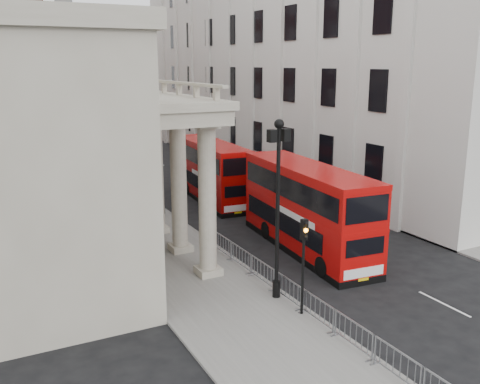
{
  "coord_description": "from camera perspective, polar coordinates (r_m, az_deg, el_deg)",
  "views": [
    {
      "loc": [
        -12.75,
        -15.85,
        10.79
      ],
      "look_at": [
        1.48,
        11.75,
        3.28
      ],
      "focal_mm": 40.0,
      "sensor_mm": 36.0,
      "label": 1
    }
  ],
  "objects": [
    {
      "name": "crowd_barriers",
      "position": [
        24.14,
        6.63,
        -11.29
      ],
      "size": [
        0.5,
        18.75,
        1.1
      ],
      "color": "gray",
      "rests_on": "sidewalk_west"
    },
    {
      "name": "kerb",
      "position": [
        48.77,
        -11.5,
        0.62
      ],
      "size": [
        0.2,
        140.0,
        0.14
      ],
      "primitive_type": "cube",
      "color": "slate",
      "rests_on": "ground"
    },
    {
      "name": "sidewalk_east",
      "position": [
        53.91,
        2.46,
        2.1
      ],
      "size": [
        3.0,
        140.0,
        0.12
      ],
      "primitive_type": "cube",
      "color": "slate",
      "rests_on": "ground"
    },
    {
      "name": "pedestrian_c",
      "position": [
        38.87,
        -11.81,
        -1.21
      ],
      "size": [
        1.09,
        0.99,
        1.87
      ],
      "primitive_type": "imported",
      "rotation": [
        0.0,
        0.0,
        5.72
      ],
      "color": "black",
      "rests_on": "sidewalk_west"
    },
    {
      "name": "portico_building",
      "position": [
        34.26,
        -23.31,
        4.45
      ],
      "size": [
        9.0,
        28.0,
        12.0
      ],
      "primitive_type": "cube",
      "color": "gray",
      "rests_on": "ground"
    },
    {
      "name": "sidewalk_west",
      "position": [
        48.09,
        -14.88,
        0.24
      ],
      "size": [
        6.0,
        140.0,
        0.12
      ],
      "primitive_type": "cube",
      "color": "slate",
      "rests_on": "ground"
    },
    {
      "name": "ground",
      "position": [
        23.03,
        10.51,
        -14.6
      ],
      "size": [
        260.0,
        260.0,
        0.0
      ],
      "primitive_type": "plane",
      "color": "black",
      "rests_on": "ground"
    },
    {
      "name": "pedestrian_b",
      "position": [
        37.26,
        -12.21,
        -2.07
      ],
      "size": [
        0.92,
        0.79,
        1.61
      ],
      "primitive_type": "imported",
      "rotation": [
        0.0,
        0.0,
        3.41
      ],
      "color": "black",
      "rests_on": "sidewalk_west"
    },
    {
      "name": "east_building",
      "position": [
        55.85,
        3.86,
        15.32
      ],
      "size": [
        8.0,
        55.0,
        25.0
      ],
      "primitive_type": "cube",
      "color": "beige",
      "rests_on": "ground"
    },
    {
      "name": "bus_near",
      "position": [
        31.42,
        7.15,
        -1.57
      ],
      "size": [
        3.79,
        11.86,
        5.04
      ],
      "rotation": [
        0.0,
        0.0,
        -0.08
      ],
      "color": "#B20908",
      "rests_on": "ground"
    },
    {
      "name": "lamp_post_north",
      "position": [
        53.58,
        -14.11,
        6.89
      ],
      "size": [
        1.05,
        0.44,
        8.32
      ],
      "color": "black",
      "rests_on": "sidewalk_west"
    },
    {
      "name": "bus_far",
      "position": [
        42.82,
        -3.04,
        2.35
      ],
      "size": [
        3.39,
        11.04,
        4.7
      ],
      "rotation": [
        0.0,
        0.0,
        -0.07
      ],
      "color": "#A10807",
      "rests_on": "ground"
    },
    {
      "name": "monument_column",
      "position": [
        109.59,
        -18.09,
        15.67
      ],
      "size": [
        8.0,
        8.0,
        54.2
      ],
      "color": "#60605E",
      "rests_on": "ground"
    },
    {
      "name": "lamp_post_mid",
      "position": [
        38.31,
        -8.48,
        4.62
      ],
      "size": [
        1.05,
        0.44,
        8.32
      ],
      "color": "black",
      "rests_on": "sidewalk_west"
    },
    {
      "name": "traffic_light",
      "position": [
        22.96,
        6.82,
        -6.07
      ],
      "size": [
        0.28,
        0.33,
        4.3
      ],
      "color": "black",
      "rests_on": "sidewalk_west"
    },
    {
      "name": "lamp_post_south",
      "position": [
        24.0,
        4.06,
        -0.62
      ],
      "size": [
        1.05,
        0.44,
        8.32
      ],
      "color": "black",
      "rests_on": "sidewalk_west"
    },
    {
      "name": "pedestrian_a",
      "position": [
        34.5,
        -9.84,
        -3.03
      ],
      "size": [
        0.76,
        0.59,
        1.84
      ],
      "primitive_type": "imported",
      "rotation": [
        0.0,
        0.0,
        0.24
      ],
      "color": "black",
      "rests_on": "sidewalk_west"
    }
  ]
}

